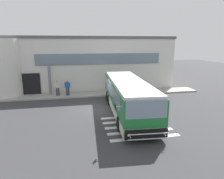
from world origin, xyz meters
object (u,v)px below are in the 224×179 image
Objects in this scene: entry_support_column at (50,79)px; safety_bollard_yellow at (129,92)px; bus_main_foreground at (127,97)px; passenger_near_column at (58,87)px; passenger_by_doorway at (67,87)px.

entry_support_column is 8.52m from safety_bollard_yellow.
entry_support_column reaches higher than bus_main_foreground.
entry_support_column is 1.93× the size of passenger_near_column.
safety_bollard_yellow is (1.60, 4.99, -0.88)m from bus_main_foreground.
entry_support_column is at bearing 155.10° from passenger_by_doorway.
entry_support_column is at bearing 134.29° from bus_main_foreground.
entry_support_column is 1.93× the size of passenger_by_doorway.
bus_main_foreground is at bearing -51.05° from passenger_by_doorway.
entry_support_column is at bearing 139.27° from passenger_near_column.
passenger_near_column is 7.54m from safety_bollard_yellow.
passenger_near_column is (-5.82, 6.10, -0.22)m from bus_main_foreground.
passenger_by_doorway is at bearing 171.51° from safety_bollard_yellow.
bus_main_foreground is 6.74× the size of passenger_by_doorway.
safety_bollard_yellow is at bearing -12.35° from entry_support_column.
bus_main_foreground reaches higher than passenger_near_column.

